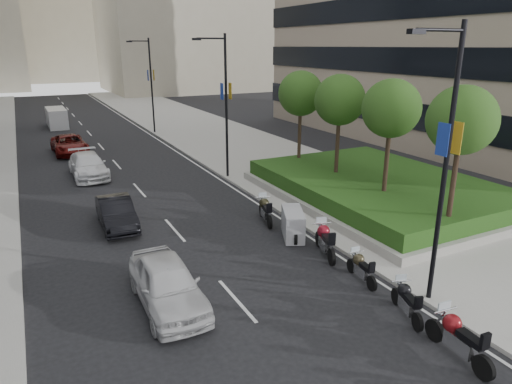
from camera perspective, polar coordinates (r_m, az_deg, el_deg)
ground at (r=13.85m, az=11.00°, el=-19.34°), size 160.00×160.00×0.00m
sidewalk_right at (r=42.53m, az=-4.25°, el=6.64°), size 10.00×100.00×0.15m
lane_edge at (r=40.83m, az=-11.15°, el=5.79°), size 0.12×100.00×0.01m
lane_centre at (r=39.77m, az=-18.36°, el=4.89°), size 0.12×100.00×0.01m
planter at (r=26.43m, az=15.03°, el=-0.29°), size 10.00×14.00×0.40m
hedge at (r=26.25m, az=15.13°, el=0.96°), size 9.40×13.40×0.80m
tree_0 at (r=20.21m, az=24.33°, el=8.12°), size 2.80×2.80×6.30m
tree_1 at (r=22.90m, az=16.55°, el=9.92°), size 2.80×2.80×6.30m
tree_2 at (r=25.93m, az=10.43°, el=11.20°), size 2.80×2.80×6.30m
tree_3 at (r=29.20m, az=5.60°, el=12.11°), size 2.80×2.80×6.30m
lamp_post_0 at (r=15.09m, az=22.38°, el=4.13°), size 2.34×0.45×9.00m
lamp_post_1 at (r=28.97m, az=-4.04°, el=11.39°), size 2.34×0.45×9.00m
lamp_post_2 at (r=46.01m, az=-13.15°, el=13.36°), size 2.34×0.45×9.00m
motorcycle_1 at (r=14.27m, az=23.91°, el=-16.29°), size 0.81×2.43×1.21m
motorcycle_2 at (r=15.66m, az=18.31°, el=-12.79°), size 0.89×2.00×1.03m
motorcycle_3 at (r=17.38m, az=13.01°, el=-9.21°), size 0.66×1.97×0.98m
motorcycle_4 at (r=19.06m, az=8.62°, el=-5.99°), size 1.04×2.39×1.23m
motorcycle_5 at (r=20.65m, az=4.63°, el=-4.00°), size 1.63×2.25×1.27m
motorcycle_6 at (r=22.34m, az=1.17°, el=-2.29°), size 0.86×2.25×1.14m
car_a at (r=15.62m, az=-11.04°, el=-11.18°), size 1.97×4.75×1.61m
car_b at (r=22.74m, az=-17.07°, el=-2.48°), size 1.61×4.30×1.40m
car_c at (r=32.09m, az=-20.26°, el=3.14°), size 2.17×5.26×1.52m
car_d at (r=39.65m, az=-22.28°, el=5.52°), size 2.64×5.42×1.48m
delivery_van at (r=53.07m, az=-23.61°, el=8.39°), size 1.86×4.77×2.00m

